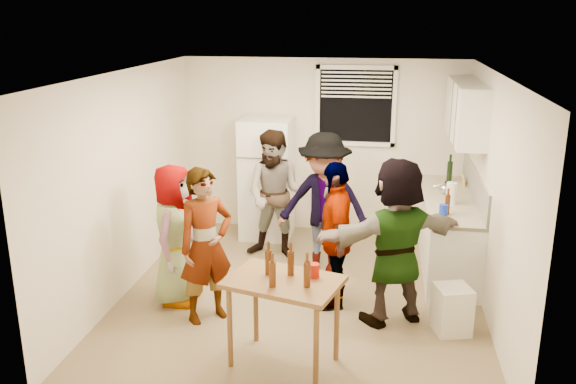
% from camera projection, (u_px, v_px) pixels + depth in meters
% --- Properties ---
extents(room, '(4.00, 4.50, 2.50)m').
position_uv_depth(room, '(301.00, 295.00, 6.95)').
color(room, '#EFE5CD').
rests_on(room, ground).
extents(window, '(1.12, 0.10, 1.06)m').
position_uv_depth(window, '(356.00, 106.00, 8.46)').
color(window, white).
rests_on(window, room).
extents(refrigerator, '(0.70, 0.70, 1.70)m').
position_uv_depth(refrigerator, '(267.00, 178.00, 8.61)').
color(refrigerator, white).
rests_on(refrigerator, ground).
extents(counter_lower, '(0.60, 2.20, 0.86)m').
position_uv_depth(counter_lower, '(447.00, 233.00, 7.67)').
color(counter_lower, white).
rests_on(counter_lower, ground).
extents(countertop, '(0.64, 2.22, 0.04)m').
position_uv_depth(countertop, '(450.00, 199.00, 7.54)').
color(countertop, beige).
rests_on(countertop, counter_lower).
extents(backsplash, '(0.03, 2.20, 0.36)m').
position_uv_depth(backsplash, '(475.00, 185.00, 7.44)').
color(backsplash, beige).
rests_on(backsplash, countertop).
extents(upper_cabinets, '(0.34, 1.60, 0.70)m').
position_uv_depth(upper_cabinets, '(466.00, 111.00, 7.41)').
color(upper_cabinets, white).
rests_on(upper_cabinets, room).
extents(kettle, '(0.27, 0.25, 0.18)m').
position_uv_depth(kettle, '(445.00, 194.00, 7.69)').
color(kettle, silver).
rests_on(kettle, countertop).
extents(paper_towel, '(0.12, 0.12, 0.27)m').
position_uv_depth(paper_towel, '(451.00, 204.00, 7.28)').
color(paper_towel, white).
rests_on(paper_towel, countertop).
extents(wine_bottle, '(0.07, 0.07, 0.28)m').
position_uv_depth(wine_bottle, '(449.00, 182.00, 8.22)').
color(wine_bottle, black).
rests_on(wine_bottle, countertop).
extents(beer_bottle_counter, '(0.06, 0.06, 0.22)m').
position_uv_depth(beer_bottle_counter, '(447.00, 214.00, 6.91)').
color(beer_bottle_counter, '#47230C').
rests_on(beer_bottle_counter, countertop).
extents(blue_cup, '(0.10, 0.10, 0.13)m').
position_uv_depth(blue_cup, '(443.00, 215.00, 6.87)').
color(blue_cup, '#152FB1').
rests_on(blue_cup, countertop).
extents(picture_frame, '(0.02, 0.16, 0.13)m').
position_uv_depth(picture_frame, '(463.00, 180.00, 8.05)').
color(picture_frame, '#F8C85F').
rests_on(picture_frame, countertop).
extents(trash_bin, '(0.41, 0.41, 0.49)m').
position_uv_depth(trash_bin, '(452.00, 309.00, 6.09)').
color(trash_bin, silver).
rests_on(trash_bin, ground).
extents(serving_table, '(1.13, 0.90, 0.83)m').
position_uv_depth(serving_table, '(284.00, 362.00, 5.61)').
color(serving_table, brown).
rests_on(serving_table, ground).
extents(beer_bottle_table, '(0.06, 0.06, 0.24)m').
position_uv_depth(beer_bottle_table, '(269.00, 274.00, 5.49)').
color(beer_bottle_table, '#47230C').
rests_on(beer_bottle_table, serving_table).
extents(red_cup, '(0.09, 0.09, 0.13)m').
position_uv_depth(red_cup, '(314.00, 277.00, 5.43)').
color(red_cup, '#A31806').
rests_on(red_cup, serving_table).
extents(guest_grey, '(1.60, 0.84, 0.50)m').
position_uv_depth(guest_grey, '(178.00, 300.00, 6.83)').
color(guest_grey, gray).
rests_on(guest_grey, ground).
extents(guest_stripe, '(1.54, 1.60, 0.39)m').
position_uv_depth(guest_stripe, '(209.00, 317.00, 6.44)').
color(guest_stripe, '#141933').
rests_on(guest_stripe, ground).
extents(guest_back_left, '(1.03, 1.78, 0.64)m').
position_uv_depth(guest_back_left, '(277.00, 256.00, 8.07)').
color(guest_back_left, brown).
rests_on(guest_back_left, ground).
extents(guest_back_right, '(1.30, 1.86, 0.65)m').
position_uv_depth(guest_back_right, '(323.00, 270.00, 7.62)').
color(guest_back_right, '#45454A').
rests_on(guest_back_right, ground).
extents(guest_black, '(1.77, 1.23, 0.40)m').
position_uv_depth(guest_black, '(333.00, 303.00, 6.76)').
color(guest_black, black).
rests_on(guest_black, ground).
extents(guest_orange, '(2.26, 2.31, 0.52)m').
position_uv_depth(guest_orange, '(392.00, 319.00, 6.40)').
color(guest_orange, '#BC654D').
rests_on(guest_orange, ground).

